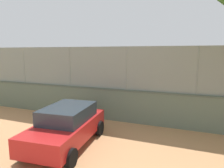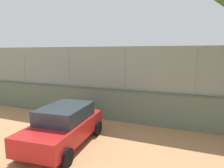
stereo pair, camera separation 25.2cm
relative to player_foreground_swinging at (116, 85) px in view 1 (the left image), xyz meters
The scene contains 10 objects.
ground_plane 4.41m from the player_foreground_swinging, 100.87° to the right, with size 260.00×260.00×0.00m, color tan.
perimeter_wall 5.32m from the player_foreground_swinging, 78.98° to the left, with size 27.05×1.18×1.69m.
fence_panel_on_wall 5.62m from the player_foreground_swinging, 78.98° to the left, with size 26.57×0.92×2.18m.
player_foreground_swinging is the anchor object (origin of this frame).
player_near_wall_returning 3.89m from the player_foreground_swinging, ahead, with size 1.13×0.82×1.66m.
player_baseline_waiting 6.53m from the player_foreground_swinging, behind, with size 0.82×1.01×1.68m.
sports_ball 1.57m from the player_foreground_swinging, 42.38° to the left, with size 0.19×0.19×0.19m, color #3399D8.
spare_ball_by_wall 5.51m from the player_foreground_swinging, 54.25° to the left, with size 0.17×0.17×0.17m, color #3399D8.
courtside_bench 5.24m from the player_foreground_swinging, 46.12° to the left, with size 1.61×0.43×0.87m.
parked_car_red 8.78m from the player_foreground_swinging, 95.76° to the left, with size 2.16×4.00×1.52m.
Camera 1 is at (-4.26, 19.51, 3.60)m, focal length 32.93 mm.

